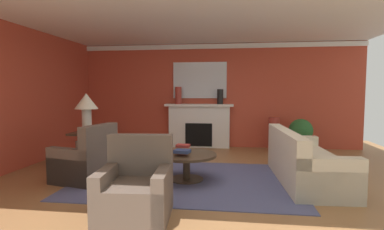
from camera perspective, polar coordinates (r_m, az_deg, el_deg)
ground_plane at (r=5.31m, az=1.86°, el=-11.75°), size 9.10×9.10×0.00m
wall_fireplace at (r=8.14m, az=4.04°, el=3.68°), size 7.60×0.12×2.74m
wall_window at (r=6.74m, az=-29.55°, el=2.93°), size 0.12×6.58×2.74m
ceiling_panel at (r=5.55m, az=2.26°, el=17.89°), size 7.60×6.58×0.06m
crown_moulding at (r=8.14m, az=4.06°, el=12.79°), size 7.60×0.08×0.12m
area_rug at (r=5.17m, az=-1.04°, el=-12.13°), size 3.61×2.50×0.01m
fireplace at (r=8.01m, az=1.37°, el=-2.23°), size 1.80×0.35×1.15m
mantel_mirror at (r=8.08m, az=1.48°, el=6.57°), size 1.42×0.04×0.95m
sofa at (r=5.33m, az=20.41°, el=-8.67°), size 1.01×2.14×0.85m
armchair_near_window at (r=5.37m, az=-19.39°, el=-8.46°), size 0.96×0.96×0.95m
armchair_facing_fireplace at (r=3.72m, az=-10.57°, el=-14.10°), size 0.86×0.86×0.95m
coffee_table at (r=5.09m, az=-1.05°, el=-8.58°), size 1.00×1.00×0.45m
side_table at (r=6.21m, az=-19.11°, el=-5.82°), size 0.56×0.56×0.70m
table_lamp at (r=6.12m, az=-19.31°, el=1.80°), size 0.44×0.44×0.75m
vase_mantel_right at (r=7.87m, az=5.33°, el=3.46°), size 0.16×0.16×0.39m
vase_mantel_left at (r=7.99m, az=-2.59°, el=3.71°), size 0.17×0.17×0.45m
vase_tall_corner at (r=7.76m, az=15.17°, el=-3.56°), size 0.27×0.27×0.84m
book_red_cover at (r=5.13m, az=-2.00°, el=-6.87°), size 0.22×0.20×0.05m
book_art_folio at (r=4.88m, az=-1.85°, el=-6.86°), size 0.27×0.23×0.05m
book_small_novel at (r=5.09m, az=-1.72°, el=-5.82°), size 0.23×0.17×0.05m
potted_plant at (r=7.66m, az=19.83°, el=-3.22°), size 0.56×0.56×0.83m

